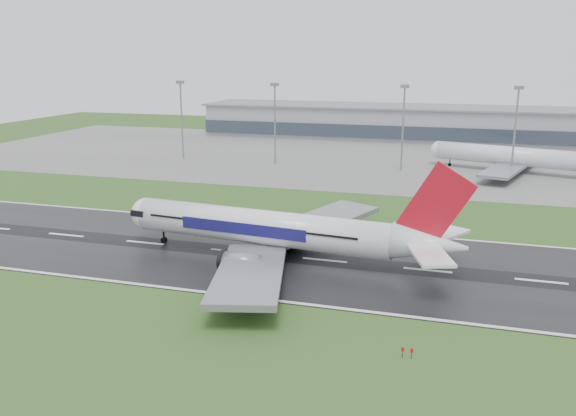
% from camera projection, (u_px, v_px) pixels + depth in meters
% --- Properties ---
extents(ground, '(520.00, 520.00, 0.00)m').
position_uv_depth(ground, '(428.00, 271.00, 111.87)').
color(ground, '#2A4C1C').
rests_on(ground, ground).
extents(runway, '(400.00, 45.00, 0.10)m').
position_uv_depth(runway, '(428.00, 270.00, 111.86)').
color(runway, black).
rests_on(runway, ground).
extents(apron, '(400.00, 130.00, 0.08)m').
position_uv_depth(apron, '(448.00, 161.00, 227.91)').
color(apron, slate).
rests_on(apron, ground).
extents(terminal, '(240.00, 36.00, 15.00)m').
position_uv_depth(terminal, '(453.00, 124.00, 281.74)').
color(terminal, gray).
rests_on(terminal, ground).
extents(main_airliner, '(76.88, 73.88, 20.81)m').
position_uv_depth(main_airliner, '(283.00, 209.00, 115.31)').
color(main_airliner, white).
rests_on(main_airliner, runway).
extents(parked_airliner, '(75.79, 72.93, 18.14)m').
position_uv_depth(parked_airliner, '(514.00, 146.00, 203.44)').
color(parked_airliner, silver).
rests_on(parked_airliner, apron).
extents(floodmast_0, '(0.64, 0.64, 28.99)m').
position_uv_depth(floodmast_0, '(182.00, 122.00, 228.51)').
color(floodmast_0, gray).
rests_on(floodmast_0, ground).
extents(floodmast_1, '(0.64, 0.64, 28.65)m').
position_uv_depth(floodmast_1, '(275.00, 126.00, 218.18)').
color(floodmast_1, gray).
rests_on(floodmast_1, ground).
extents(floodmast_2, '(0.64, 0.64, 28.65)m').
position_uv_depth(floodmast_2, '(403.00, 130.00, 205.38)').
color(floodmast_2, gray).
rests_on(floodmast_2, ground).
extents(floodmast_3, '(0.64, 0.64, 28.73)m').
position_uv_depth(floodmast_3, '(515.00, 134.00, 195.33)').
color(floodmast_3, gray).
rests_on(floodmast_3, ground).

